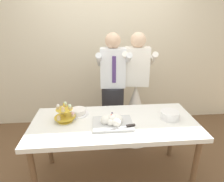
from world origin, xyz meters
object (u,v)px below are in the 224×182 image
(main_cake_tray, at_px, (113,121))
(round_cake, at_px, (78,112))
(person_groom, at_px, (113,97))
(person_bride, at_px, (135,105))
(plate_stack, at_px, (170,115))
(cupcake_stand, at_px, (65,114))
(dessert_table, at_px, (114,127))

(main_cake_tray, distance_m, round_cake, 0.47)
(person_groom, distance_m, person_bride, 0.39)
(plate_stack, bearing_deg, cupcake_stand, 177.23)
(round_cake, distance_m, person_bride, 1.01)
(cupcake_stand, bearing_deg, person_groom, 48.59)
(round_cake, bearing_deg, person_bride, 35.52)
(round_cake, height_order, person_groom, person_groom)
(cupcake_stand, bearing_deg, person_bride, 37.26)
(main_cake_tray, relative_size, round_cake, 1.81)
(round_cake, bearing_deg, cupcake_stand, -133.74)
(dessert_table, relative_size, round_cake, 7.50)
(plate_stack, xyz_separation_m, person_groom, (-0.58, 0.72, -0.07))
(round_cake, relative_size, person_bride, 0.14)
(cupcake_stand, xyz_separation_m, round_cake, (0.13, 0.14, -0.06))
(dessert_table, relative_size, cupcake_stand, 7.83)
(dessert_table, relative_size, person_bride, 1.08)
(person_groom, relative_size, person_bride, 1.00)
(main_cake_tray, bearing_deg, person_groom, 84.60)
(main_cake_tray, bearing_deg, round_cake, 144.49)
(dessert_table, bearing_deg, person_bride, 62.95)
(person_bride, bearing_deg, person_groom, -172.54)
(cupcake_stand, relative_size, round_cake, 0.96)
(main_cake_tray, bearing_deg, dessert_table, 68.60)
(cupcake_stand, distance_m, person_bride, 1.21)
(round_cake, bearing_deg, dessert_table, -27.09)
(cupcake_stand, bearing_deg, dessert_table, -7.29)
(plate_stack, xyz_separation_m, person_bride, (-0.23, 0.77, -0.24))
(plate_stack, height_order, round_cake, plate_stack)
(main_cake_tray, height_order, person_bride, person_bride)
(plate_stack, xyz_separation_m, round_cake, (-1.03, 0.19, -0.01))
(main_cake_tray, relative_size, plate_stack, 2.05)
(person_bride, bearing_deg, cupcake_stand, -142.74)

